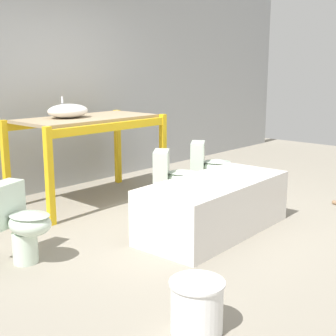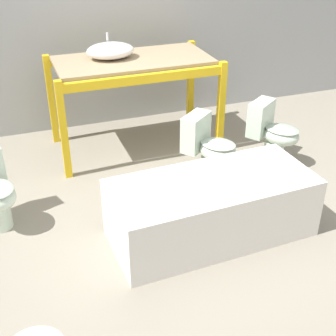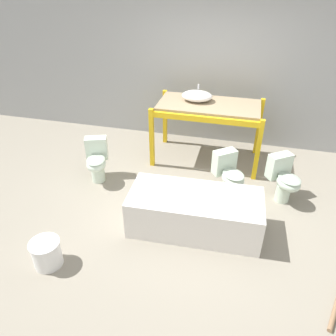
# 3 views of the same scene
# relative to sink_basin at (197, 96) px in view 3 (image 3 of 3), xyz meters

# --- Properties ---
(ground_plane) EXTENTS (12.00, 12.00, 0.00)m
(ground_plane) POSITION_rel_sink_basin_xyz_m (0.18, -1.37, -1.10)
(ground_plane) COLOR gray
(warehouse_wall_rear) EXTENTS (10.80, 0.08, 3.20)m
(warehouse_wall_rear) POSITION_rel_sink_basin_xyz_m (0.18, 0.72, 0.50)
(warehouse_wall_rear) COLOR #9EA0A3
(warehouse_wall_rear) RESTS_ON ground_plane
(shelving_rack) EXTENTS (1.76, 0.93, 1.02)m
(shelving_rack) POSITION_rel_sink_basin_xyz_m (0.21, -0.08, -0.23)
(shelving_rack) COLOR yellow
(shelving_rack) RESTS_ON ground_plane
(sink_basin) EXTENTS (0.50, 0.38, 0.24)m
(sink_basin) POSITION_rel_sink_basin_xyz_m (0.00, 0.00, 0.00)
(sink_basin) COLOR white
(sink_basin) RESTS_ON shelving_rack
(bathtub_main) EXTENTS (1.69, 0.80, 0.52)m
(bathtub_main) POSITION_rel_sink_basin_xyz_m (0.34, -1.88, -0.80)
(bathtub_main) COLOR white
(bathtub_main) RESTS_ON ground_plane
(toilet_near) EXTENTS (0.47, 0.59, 0.67)m
(toilet_near) POSITION_rel_sink_basin_xyz_m (-1.34, -1.13, -0.75)
(toilet_near) COLOR silver
(toilet_near) RESTS_ON ground_plane
(toilet_far) EXTENTS (0.55, 0.60, 0.67)m
(toilet_far) POSITION_rel_sink_basin_xyz_m (1.45, -0.96, -0.75)
(toilet_far) COLOR silver
(toilet_far) RESTS_ON ground_plane
(toilet_extra) EXTENTS (0.57, 0.60, 0.67)m
(toilet_extra) POSITION_rel_sink_basin_xyz_m (0.68, -1.04, -0.75)
(toilet_extra) COLOR silver
(toilet_extra) RESTS_ON ground_plane
(bucket_white) EXTENTS (0.34, 0.34, 0.33)m
(bucket_white) POSITION_rel_sink_basin_xyz_m (-1.18, -2.88, -0.93)
(bucket_white) COLOR white
(bucket_white) RESTS_ON ground_plane
(loose_pipe) EXTENTS (0.27, 0.64, 0.05)m
(loose_pipe) POSITION_rel_sink_basin_xyz_m (1.95, -2.67, -1.08)
(loose_pipe) COLOR #8C6B4C
(loose_pipe) RESTS_ON ground_plane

